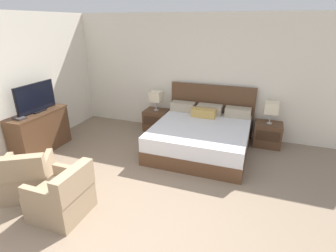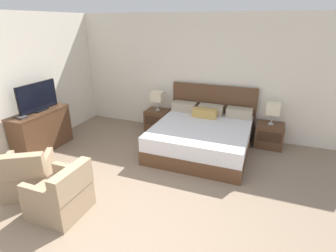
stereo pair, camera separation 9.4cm
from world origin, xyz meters
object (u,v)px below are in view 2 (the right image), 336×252
at_px(table_lamp_right, 273,109).
at_px(armchair_companion, 61,196).
at_px(tv, 38,97).
at_px(book_red_cover, 21,117).
at_px(bed, 202,136).
at_px(nightstand_left, 158,120).
at_px(dresser, 42,130).
at_px(armchair_by_window, 28,176).
at_px(nightstand_right, 269,135).
at_px(table_lamp_left, 158,97).

xyz_separation_m(table_lamp_right, armchair_companion, (-2.61, -3.30, -0.56)).
height_order(tv, book_red_cover, tv).
bearing_deg(bed, nightstand_left, 152.21).
relative_size(nightstand_left, dresser, 0.44).
distance_m(book_red_cover, armchair_by_window, 1.39).
bearing_deg(table_lamp_right, nightstand_left, -179.97).
bearing_deg(bed, book_red_cover, -153.14).
bearing_deg(nightstand_right, bed, -152.23).
distance_m(bed, armchair_companion, 2.93).
bearing_deg(tv, table_lamp_right, 22.25).
bearing_deg(dresser, tv, 87.26).
bearing_deg(dresser, nightstand_right, 22.82).
bearing_deg(armchair_by_window, table_lamp_right, 41.90).
distance_m(nightstand_left, armchair_by_window, 3.22).
height_order(nightstand_right, table_lamp_right, table_lamp_right).
distance_m(table_lamp_right, armchair_companion, 4.25).
height_order(nightstand_left, armchair_by_window, armchair_by_window).
bearing_deg(armchair_companion, bed, 63.31).
bearing_deg(armchair_by_window, tv, 126.09).
height_order(bed, table_lamp_left, bed).
height_order(nightstand_left, tv, tv).
relative_size(dresser, armchair_by_window, 1.33).
height_order(table_lamp_left, armchair_by_window, table_lamp_left).
xyz_separation_m(tv, armchair_by_window, (0.95, -1.30, -0.83)).
bearing_deg(nightstand_right, table_lamp_right, 90.00).
height_order(bed, table_lamp_right, bed).
bearing_deg(book_red_cover, table_lamp_right, 27.14).
bearing_deg(dresser, table_lamp_right, 22.84).
distance_m(tv, armchair_companion, 2.48).
bearing_deg(armchair_companion, tv, 139.96).
distance_m(bed, nightstand_right, 1.47).
bearing_deg(table_lamp_left, armchair_companion, -90.41).
relative_size(nightstand_left, table_lamp_left, 1.20).
height_order(bed, nightstand_right, bed).
relative_size(nightstand_left, armchair_by_window, 0.59).
bearing_deg(nightstand_right, book_red_cover, -152.87).
distance_m(nightstand_left, armchair_companion, 3.30).
xyz_separation_m(bed, armchair_by_window, (-2.16, -2.42, -0.03)).
xyz_separation_m(table_lamp_right, armchair_by_window, (-3.46, -3.10, -0.56)).
bearing_deg(bed, armchair_companion, -116.69).
bearing_deg(nightstand_left, table_lamp_left, 90.00).
height_order(nightstand_left, armchair_companion, armchair_companion).
relative_size(book_red_cover, armchair_companion, 0.32).
bearing_deg(nightstand_left, book_red_cover, -128.80).
bearing_deg(armchair_by_window, dresser, 127.33).
bearing_deg(bed, dresser, -159.35).
relative_size(nightstand_right, table_lamp_left, 1.20).
distance_m(table_lamp_left, tv, 2.57).
distance_m(bed, dresser, 3.32).
bearing_deg(tv, table_lamp_left, 44.82).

